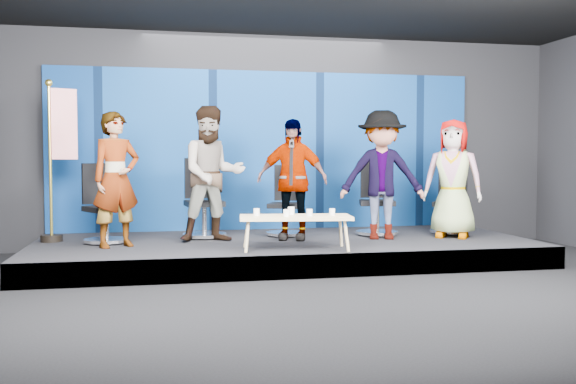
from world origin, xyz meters
name	(u,v)px	position (x,y,z in m)	size (l,w,h in m)	color
ground	(330,296)	(0.00, 0.00, 0.00)	(10.00, 10.00, 0.00)	black
room_walls	(331,66)	(0.00, 0.00, 2.43)	(10.02, 8.02, 3.51)	black
riser	(284,250)	(0.00, 2.50, 0.15)	(7.00, 3.00, 0.30)	black
backdrop	(267,150)	(0.00, 3.95, 1.60)	(7.00, 0.08, 2.60)	navy
chair_a	(104,217)	(-2.51, 2.64, 0.66)	(0.84, 0.84, 1.10)	silver
panelist_a	(116,179)	(-2.32, 2.17, 1.19)	(0.65, 0.43, 1.78)	black
chair_b	(204,211)	(-1.12, 2.98, 0.69)	(0.73, 0.73, 1.18)	silver
panelist_b	(212,174)	(-1.03, 2.48, 1.25)	(0.93, 0.72, 1.90)	black
chair_c	(286,212)	(0.13, 2.96, 0.65)	(0.79, 0.79, 1.07)	silver
panelist_c	(292,180)	(0.11, 2.46, 1.17)	(1.01, 0.42, 1.73)	black
chair_d	(377,210)	(1.50, 2.78, 0.68)	(0.79, 0.79, 1.15)	silver
panelist_d	(382,175)	(1.40, 2.28, 1.23)	(1.20, 0.69, 1.86)	black
chair_e	(451,211)	(2.69, 2.72, 0.65)	(0.84, 0.84, 1.08)	silver
panelist_e	(453,178)	(2.49, 2.25, 1.17)	(0.85, 0.56, 1.75)	black
coffee_table	(296,218)	(-0.06, 1.46, 0.70)	(1.48, 0.77, 0.44)	tan
mug_a	(257,212)	(-0.55, 1.56, 0.78)	(0.08, 0.08, 0.09)	silver
mug_b	(286,213)	(-0.20, 1.37, 0.78)	(0.08, 0.08, 0.09)	silver
mug_c	(291,211)	(-0.08, 1.61, 0.79)	(0.09, 0.09, 0.10)	silver
mug_d	(309,213)	(0.10, 1.36, 0.78)	(0.08, 0.08, 0.09)	silver
mug_e	(332,212)	(0.42, 1.44, 0.78)	(0.07, 0.07, 0.09)	silver
flag_stand	(59,156)	(-3.14, 2.95, 1.50)	(0.51, 0.30, 2.27)	black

